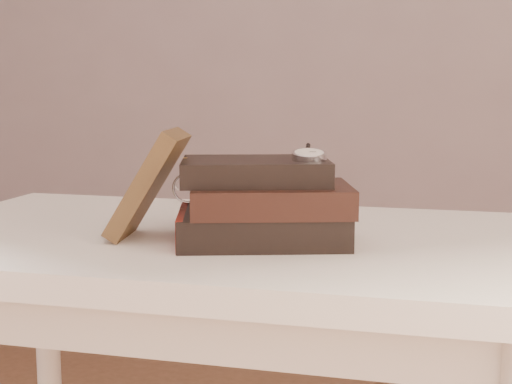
# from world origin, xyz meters

# --- Properties ---
(table) EXTENTS (1.00, 0.60, 0.75)m
(table) POSITION_xyz_m (0.00, 0.35, 0.66)
(table) COLOR white
(table) RESTS_ON ground
(book_stack) EXTENTS (0.29, 0.23, 0.12)m
(book_stack) POSITION_xyz_m (0.10, 0.30, 0.81)
(book_stack) COLOR black
(book_stack) RESTS_ON table
(journal) EXTENTS (0.13, 0.13, 0.17)m
(journal) POSITION_xyz_m (-0.08, 0.28, 0.83)
(journal) COLOR #3E2A18
(journal) RESTS_ON table
(pocket_watch) EXTENTS (0.06, 0.16, 0.02)m
(pocket_watch) POSITION_xyz_m (0.16, 0.31, 0.88)
(pocket_watch) COLOR silver
(pocket_watch) RESTS_ON book_stack
(eyeglasses) EXTENTS (0.13, 0.14, 0.05)m
(eyeglasses) POSITION_xyz_m (-0.01, 0.35, 0.82)
(eyeglasses) COLOR silver
(eyeglasses) RESTS_ON book_stack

